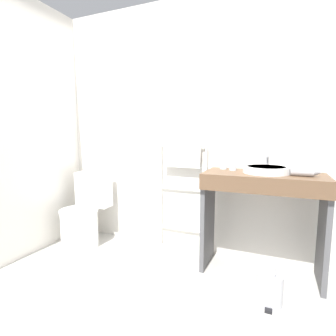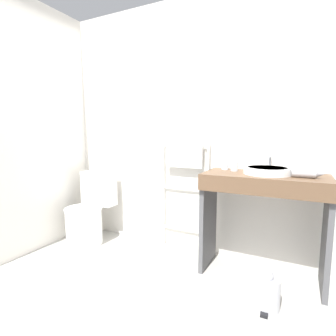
# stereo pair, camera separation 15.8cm
# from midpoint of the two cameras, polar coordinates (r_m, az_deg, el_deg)

# --- Properties ---
(ground_plane) EXTENTS (12.00, 12.00, 0.00)m
(ground_plane) POSITION_cam_midpoint_polar(r_m,az_deg,el_deg) (2.07, -13.44, -29.28)
(ground_plane) COLOR #B2AFA8
(wall_back) EXTENTS (2.99, 0.12, 2.58)m
(wall_back) POSITION_cam_midpoint_polar(r_m,az_deg,el_deg) (2.81, 1.71, 8.57)
(wall_back) COLOR silver
(wall_back) RESTS_ON ground_plane
(wall_side) EXTENTS (0.12, 1.86, 2.58)m
(wall_side) POSITION_cam_midpoint_polar(r_m,az_deg,el_deg) (3.12, -29.00, 7.53)
(wall_side) COLOR silver
(wall_side) RESTS_ON ground_plane
(toilet) EXTENTS (0.41, 0.55, 0.80)m
(toilet) POSITION_cam_midpoint_polar(r_m,az_deg,el_deg) (3.14, -19.22, -9.81)
(toilet) COLOR white
(toilet) RESTS_ON ground_plane
(towel_radiator) EXTENTS (0.53, 0.06, 1.16)m
(towel_radiator) POSITION_cam_midpoint_polar(r_m,az_deg,el_deg) (2.73, 1.41, -0.43)
(towel_radiator) COLOR white
(towel_radiator) RESTS_ON ground_plane
(vanity_counter) EXTENTS (0.99, 0.48, 0.90)m
(vanity_counter) POSITION_cam_midpoint_polar(r_m,az_deg,el_deg) (2.39, 17.99, -8.03)
(vanity_counter) COLOR brown
(vanity_counter) RESTS_ON ground_plane
(sink_basin) EXTENTS (0.38, 0.38, 0.06)m
(sink_basin) POSITION_cam_midpoint_polar(r_m,az_deg,el_deg) (2.36, 18.80, -0.33)
(sink_basin) COLOR white
(sink_basin) RESTS_ON vanity_counter
(faucet) EXTENTS (0.02, 0.10, 0.15)m
(faucet) POSITION_cam_midpoint_polar(r_m,az_deg,el_deg) (2.53, 19.15, 1.60)
(faucet) COLOR silver
(faucet) RESTS_ON vanity_counter
(cup_near_wall) EXTENTS (0.06, 0.06, 0.09)m
(cup_near_wall) POSITION_cam_midpoint_polar(r_m,az_deg,el_deg) (2.53, 10.24, 0.78)
(cup_near_wall) COLOR silver
(cup_near_wall) RESTS_ON vanity_counter
(cup_near_edge) EXTENTS (0.06, 0.06, 0.09)m
(cup_near_edge) POSITION_cam_midpoint_polar(r_m,az_deg,el_deg) (2.46, 12.20, 0.51)
(cup_near_edge) COLOR silver
(cup_near_edge) RESTS_ON vanity_counter
(hair_dryer) EXTENTS (0.22, 0.17, 0.07)m
(hair_dryer) POSITION_cam_midpoint_polar(r_m,az_deg,el_deg) (2.30, 25.72, -0.72)
(hair_dryer) COLOR #B7B7BC
(hair_dryer) RESTS_ON vanity_counter
(trash_bin) EXTENTS (0.18, 0.22, 0.28)m
(trash_bin) POSITION_cam_midpoint_polar(r_m,az_deg,el_deg) (2.19, 19.19, -23.47)
(trash_bin) COLOR #B7B7BC
(trash_bin) RESTS_ON ground_plane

